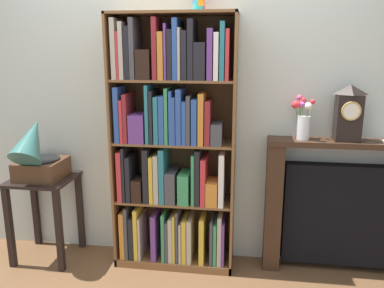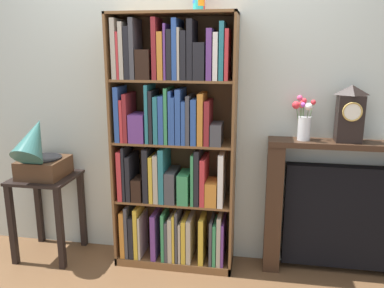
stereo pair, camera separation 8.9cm
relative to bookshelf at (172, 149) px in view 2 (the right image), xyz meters
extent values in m
cube|color=brown|center=(0.01, -0.08, -0.93)|extent=(7.80, 6.40, 0.02)
cube|color=beige|center=(0.12, 0.21, 0.42)|extent=(4.80, 0.08, 2.68)
cube|color=brown|center=(-0.43, 0.01, 0.02)|extent=(0.02, 0.31, 1.88)
cube|color=brown|center=(0.45, 0.01, 0.02)|extent=(0.02, 0.31, 1.88)
cube|color=brown|center=(0.01, 0.16, 0.02)|extent=(0.90, 0.01, 1.88)
cube|color=brown|center=(0.01, 0.01, 0.96)|extent=(0.90, 0.31, 0.02)
cube|color=brown|center=(0.01, 0.01, -0.89)|extent=(0.90, 0.31, 0.06)
cube|color=orange|center=(-0.37, -0.02, -0.67)|extent=(0.04, 0.23, 0.37)
cube|color=#424247|center=(-0.34, -0.01, -0.65)|extent=(0.02, 0.24, 0.41)
cube|color=black|center=(-0.30, -0.02, -0.69)|extent=(0.04, 0.22, 0.33)
cube|color=gold|center=(-0.27, -0.02, -0.66)|extent=(0.03, 0.22, 0.40)
cube|color=#B2A893|center=(-0.24, -0.02, -0.69)|extent=(0.02, 0.23, 0.34)
cube|color=#663884|center=(-0.13, -0.02, -0.68)|extent=(0.04, 0.23, 0.36)
cube|color=#388E56|center=(-0.06, -0.03, -0.67)|extent=(0.02, 0.20, 0.38)
cube|color=#424247|center=(-0.03, -0.02, -0.70)|extent=(0.02, 0.23, 0.32)
cube|color=#B2A893|center=(0.00, -0.02, -0.68)|extent=(0.03, 0.22, 0.35)
cube|color=gold|center=(0.03, -0.03, -0.67)|extent=(0.02, 0.21, 0.37)
cube|color=#424247|center=(0.05, -0.02, -0.66)|extent=(0.02, 0.22, 0.40)
cube|color=#B2A893|center=(0.07, 0.00, -0.70)|extent=(0.02, 0.26, 0.31)
cube|color=gold|center=(0.10, -0.02, -0.69)|extent=(0.03, 0.23, 0.34)
cube|color=#B2A893|center=(0.14, -0.01, -0.69)|extent=(0.03, 0.24, 0.34)
cube|color=gold|center=(0.24, -0.03, -0.68)|extent=(0.04, 0.21, 0.36)
cube|color=#424247|center=(0.31, -0.01, -0.69)|extent=(0.02, 0.24, 0.34)
cube|color=#388E56|center=(0.34, -0.02, -0.70)|extent=(0.02, 0.23, 0.33)
cube|color=#B2A893|center=(0.37, -0.01, -0.67)|extent=(0.03, 0.24, 0.38)
cube|color=#663884|center=(0.39, 0.00, -0.69)|extent=(0.02, 0.26, 0.34)
cube|color=brown|center=(0.01, 0.01, -0.40)|extent=(0.86, 0.29, 0.02)
cube|color=#C63338|center=(-0.37, -0.01, -0.20)|extent=(0.04, 0.24, 0.38)
cube|color=black|center=(-0.34, -0.02, -0.18)|extent=(0.02, 0.22, 0.41)
cube|color=black|center=(-0.31, -0.01, -0.22)|extent=(0.03, 0.25, 0.34)
cube|color=black|center=(-0.25, -0.05, -0.30)|extent=(0.08, 0.17, 0.17)
cube|color=black|center=(-0.18, -0.03, -0.19)|extent=(0.04, 0.22, 0.40)
cube|color=gold|center=(-0.14, -0.01, -0.21)|extent=(0.03, 0.26, 0.35)
cube|color=#B2A893|center=(-0.10, -0.02, -0.21)|extent=(0.04, 0.22, 0.36)
cube|color=teal|center=(-0.06, 0.00, -0.18)|extent=(0.04, 0.26, 0.41)
cube|color=#424247|center=(0.00, -0.01, -0.27)|extent=(0.08, 0.24, 0.24)
cube|color=#388E56|center=(0.10, -0.03, -0.28)|extent=(0.08, 0.21, 0.23)
cube|color=#388E56|center=(0.17, -0.03, -0.20)|extent=(0.02, 0.20, 0.38)
cube|color=black|center=(0.20, -0.02, -0.18)|extent=(0.03, 0.22, 0.41)
cube|color=#C63338|center=(0.24, 0.00, -0.22)|extent=(0.04, 0.26, 0.35)
cube|color=orange|center=(0.31, -0.04, -0.30)|extent=(0.08, 0.19, 0.18)
cube|color=white|center=(0.37, -0.01, -0.19)|extent=(0.04, 0.24, 0.39)
cube|color=brown|center=(0.01, 0.01, 0.05)|extent=(0.86, 0.29, 0.02)
cube|color=#2D519E|center=(-0.37, -0.03, 0.26)|extent=(0.04, 0.20, 0.40)
cube|color=#C63338|center=(-0.34, -0.02, 0.22)|extent=(0.02, 0.23, 0.31)
cube|color=maroon|center=(-0.31, -0.01, 0.24)|extent=(0.03, 0.24, 0.35)
cube|color=#663884|center=(-0.23, -0.04, 0.16)|extent=(0.11, 0.19, 0.20)
cube|color=teal|center=(-0.15, -0.01, 0.27)|extent=(0.02, 0.24, 0.42)
cube|color=black|center=(-0.13, -0.02, 0.25)|extent=(0.02, 0.22, 0.38)
cube|color=teal|center=(-0.09, -0.02, 0.23)|extent=(0.03, 0.23, 0.33)
cube|color=#2D519E|center=(-0.05, -0.01, 0.23)|extent=(0.04, 0.25, 0.34)
cube|color=#388E56|center=(-0.02, 0.00, 0.26)|extent=(0.02, 0.26, 0.39)
cube|color=#2D519E|center=(0.01, -0.01, 0.25)|extent=(0.02, 0.25, 0.38)
cube|color=#2D519E|center=(0.04, -0.01, 0.23)|extent=(0.02, 0.25, 0.33)
cube|color=#2D519E|center=(0.07, -0.01, 0.26)|extent=(0.04, 0.25, 0.39)
cube|color=#2D519E|center=(0.11, -0.02, 0.22)|extent=(0.03, 0.23, 0.31)
cube|color=#424247|center=(0.14, 0.00, 0.23)|extent=(0.03, 0.26, 0.34)
cube|color=#2D519E|center=(0.18, -0.03, 0.22)|extent=(0.04, 0.22, 0.32)
cube|color=orange|center=(0.23, -0.01, 0.24)|extent=(0.04, 0.24, 0.36)
cube|color=maroon|center=(0.27, -0.02, 0.22)|extent=(0.04, 0.23, 0.31)
cube|color=#424247|center=(0.33, -0.04, 0.14)|extent=(0.08, 0.19, 0.15)
cube|color=brown|center=(0.01, 0.01, 0.50)|extent=(0.86, 0.29, 0.02)
cube|color=#B2A893|center=(-0.37, -0.02, 0.72)|extent=(0.03, 0.23, 0.41)
cube|color=#C63338|center=(-0.35, -0.01, 0.67)|extent=(0.02, 0.25, 0.32)
cube|color=#B2A893|center=(-0.32, -0.01, 0.71)|extent=(0.03, 0.25, 0.38)
cube|color=black|center=(-0.28, -0.02, 0.69)|extent=(0.04, 0.22, 0.35)
cube|color=#424247|center=(-0.25, -0.03, 0.72)|extent=(0.03, 0.22, 0.41)
cube|color=black|center=(-0.17, -0.02, 0.62)|extent=(0.10, 0.22, 0.20)
cube|color=maroon|center=(-0.09, -0.03, 0.72)|extent=(0.03, 0.21, 0.41)
cube|color=orange|center=(-0.05, -0.01, 0.67)|extent=(0.04, 0.24, 0.32)
cube|color=#663884|center=(-0.02, 0.00, 0.70)|extent=(0.02, 0.26, 0.37)
cube|color=black|center=(0.01, -0.03, 0.68)|extent=(0.03, 0.21, 0.33)
cube|color=#2D519E|center=(0.05, 0.00, 0.72)|extent=(0.03, 0.27, 0.40)
cube|color=#B2A893|center=(0.08, -0.02, 0.69)|extent=(0.02, 0.23, 0.34)
cube|color=black|center=(0.11, -0.02, 0.68)|extent=(0.04, 0.23, 0.32)
cube|color=black|center=(0.15, -0.01, 0.71)|extent=(0.04, 0.25, 0.40)
cube|color=black|center=(0.22, -0.02, 0.64)|extent=(0.08, 0.23, 0.25)
cube|color=#663884|center=(0.28, -0.01, 0.68)|extent=(0.04, 0.25, 0.34)
cube|color=white|center=(0.32, -0.03, 0.67)|extent=(0.03, 0.21, 0.31)
cube|color=teal|center=(0.36, -0.02, 0.70)|extent=(0.03, 0.24, 0.38)
cube|color=#C63338|center=(0.40, -0.01, 0.68)|extent=(0.02, 0.24, 0.33)
cylinder|color=#28B2B7|center=(0.19, 0.05, 1.02)|extent=(0.08, 0.08, 0.10)
cylinder|color=red|center=(0.19, 0.06, 1.04)|extent=(0.08, 0.08, 0.10)
cube|color=black|center=(-1.01, -0.05, -0.26)|extent=(0.46, 0.44, 0.02)
cube|color=black|center=(-1.21, -0.24, -0.59)|extent=(0.04, 0.04, 0.65)
cube|color=black|center=(-0.81, -0.24, -0.59)|extent=(0.04, 0.04, 0.65)
cube|color=black|center=(-1.21, 0.13, -0.59)|extent=(0.04, 0.04, 0.65)
cube|color=black|center=(-0.81, 0.13, -0.59)|extent=(0.04, 0.04, 0.65)
cube|color=#472D1C|center=(-1.01, -0.05, -0.18)|extent=(0.33, 0.33, 0.14)
cylinder|color=black|center=(-1.01, -0.05, -0.10)|extent=(0.28, 0.28, 0.01)
cylinder|color=#2D605B|center=(-1.01, -0.10, -0.08)|extent=(0.03, 0.03, 0.06)
cone|color=#2D605B|center=(-1.01, -0.16, 0.07)|extent=(0.24, 0.39, 0.40)
cube|color=#382316|center=(1.25, 0.06, 0.07)|extent=(1.12, 0.20, 0.04)
cube|color=#382316|center=(0.76, 0.06, -0.43)|extent=(0.12, 0.18, 0.97)
cube|color=black|center=(1.25, 0.09, -0.48)|extent=(0.84, 0.10, 0.78)
cube|color=black|center=(1.23, 0.06, 0.26)|extent=(0.17, 0.13, 0.32)
pyramid|color=black|center=(1.23, 0.06, 0.45)|extent=(0.17, 0.13, 0.07)
cylinder|color=silver|center=(1.23, -0.01, 0.31)|extent=(0.12, 0.01, 0.12)
torus|color=#B79347|center=(1.23, -0.01, 0.31)|extent=(0.13, 0.01, 0.13)
cylinder|color=silver|center=(0.94, 0.06, 0.18)|extent=(0.09, 0.09, 0.17)
cylinder|color=#4C753D|center=(0.90, 0.09, 0.22)|extent=(0.05, 0.03, 0.23)
sphere|color=red|center=(0.88, 0.10, 0.33)|extent=(0.05, 0.05, 0.05)
cylinder|color=#4C753D|center=(0.93, 0.08, 0.24)|extent=(0.01, 0.06, 0.26)
sphere|color=red|center=(0.93, 0.11, 0.37)|extent=(0.04, 0.04, 0.04)
cylinder|color=#4C753D|center=(0.97, 0.08, 0.23)|extent=(0.05, 0.03, 0.25)
sphere|color=red|center=(0.99, 0.09, 0.36)|extent=(0.04, 0.04, 0.04)
cylinder|color=#4C753D|center=(0.92, 0.08, 0.22)|extent=(0.01, 0.05, 0.23)
sphere|color=red|center=(0.91, 0.10, 0.34)|extent=(0.05, 0.05, 0.05)
cylinder|color=#4C753D|center=(0.93, 0.07, 0.23)|extent=(0.01, 0.02, 0.24)
sphere|color=#B24CB7|center=(0.92, 0.08, 0.34)|extent=(0.03, 0.03, 0.03)
cylinder|color=#4C753D|center=(0.91, 0.04, 0.25)|extent=(0.03, 0.05, 0.29)
sphere|color=#EA4275|center=(0.89, 0.01, 0.40)|extent=(0.04, 0.04, 0.04)
cylinder|color=#4C753D|center=(0.95, 0.03, 0.22)|extent=(0.01, 0.05, 0.23)
sphere|color=silver|center=(0.95, 0.01, 0.34)|extent=(0.05, 0.05, 0.05)
camera|label=1|loc=(0.54, -2.74, 0.71)|focal=36.61mm
camera|label=2|loc=(0.63, -2.73, 0.71)|focal=36.61mm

